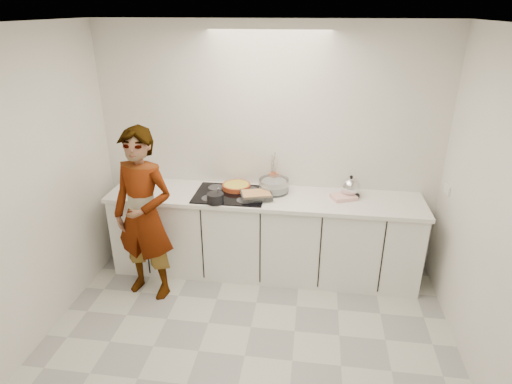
# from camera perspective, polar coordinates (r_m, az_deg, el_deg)

# --- Properties ---
(floor) EXTENTS (3.60, 3.20, 0.00)m
(floor) POSITION_cam_1_polar(r_m,az_deg,el_deg) (3.85, -1.51, -21.00)
(floor) COLOR beige
(floor) RESTS_ON ground
(ceiling) EXTENTS (3.60, 3.20, 0.00)m
(ceiling) POSITION_cam_1_polar(r_m,az_deg,el_deg) (2.75, -2.13, 21.40)
(ceiling) COLOR white
(ceiling) RESTS_ON wall_back
(wall_back) EXTENTS (3.60, 0.00, 2.60)m
(wall_back) POSITION_cam_1_polar(r_m,az_deg,el_deg) (4.55, 1.58, 5.60)
(wall_back) COLOR white
(wall_back) RESTS_ON ground
(wall_left) EXTENTS (0.00, 3.20, 2.60)m
(wall_left) POSITION_cam_1_polar(r_m,az_deg,el_deg) (3.80, -29.61, -1.36)
(wall_left) COLOR white
(wall_left) RESTS_ON ground
(wall_right) EXTENTS (0.02, 3.20, 2.60)m
(wall_right) POSITION_cam_1_polar(r_m,az_deg,el_deg) (3.34, 30.50, -4.85)
(wall_right) COLOR white
(wall_right) RESTS_ON ground
(base_cabinets) EXTENTS (3.20, 0.58, 0.87)m
(base_cabinets) POSITION_cam_1_polar(r_m,az_deg,el_deg) (4.61, 1.01, -5.92)
(base_cabinets) COLOR white
(base_cabinets) RESTS_ON floor
(countertop) EXTENTS (3.24, 0.64, 0.04)m
(countertop) POSITION_cam_1_polar(r_m,az_deg,el_deg) (4.40, 1.06, -0.76)
(countertop) COLOR white
(countertop) RESTS_ON base_cabinets
(hob) EXTENTS (0.72, 0.54, 0.01)m
(hob) POSITION_cam_1_polar(r_m,az_deg,el_deg) (4.43, -3.47, -0.29)
(hob) COLOR black
(hob) RESTS_ON countertop
(tart_dish) EXTENTS (0.35, 0.35, 0.05)m
(tart_dish) POSITION_cam_1_polar(r_m,az_deg,el_deg) (4.53, -2.63, 0.79)
(tart_dish) COLOR #AC411F
(tart_dish) RESTS_ON hob
(saucepan) EXTENTS (0.20, 0.20, 0.16)m
(saucepan) POSITION_cam_1_polar(r_m,az_deg,el_deg) (4.22, -5.43, -0.79)
(saucepan) COLOR black
(saucepan) RESTS_ON hob
(baking_dish) EXTENTS (0.36, 0.31, 0.06)m
(baking_dish) POSITION_cam_1_polar(r_m,az_deg,el_deg) (4.30, 0.02, -0.40)
(baking_dish) COLOR silver
(baking_dish) RESTS_ON hob
(mixing_bowl) EXTENTS (0.31, 0.31, 0.14)m
(mixing_bowl) POSITION_cam_1_polar(r_m,az_deg,el_deg) (4.46, 2.40, 0.78)
(mixing_bowl) COLOR silver
(mixing_bowl) RESTS_ON countertop
(tea_towel) EXTENTS (0.29, 0.25, 0.04)m
(tea_towel) POSITION_cam_1_polar(r_m,az_deg,el_deg) (4.41, 11.61, -0.66)
(tea_towel) COLOR white
(tea_towel) RESTS_ON countertop
(kettle) EXTENTS (0.24, 0.24, 0.23)m
(kettle) POSITION_cam_1_polar(r_m,az_deg,el_deg) (4.45, 12.47, 0.59)
(kettle) COLOR black
(kettle) RESTS_ON countertop
(utensil_crock) EXTENTS (0.14, 0.14, 0.14)m
(utensil_crock) POSITION_cam_1_polar(r_m,az_deg,el_deg) (4.60, 2.37, 1.55)
(utensil_crock) COLOR orange
(utensil_crock) RESTS_ON countertop
(cook) EXTENTS (0.70, 0.54, 1.73)m
(cook) POSITION_cam_1_polar(r_m,az_deg,el_deg) (4.23, -14.74, -3.07)
(cook) COLOR white
(cook) RESTS_ON floor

